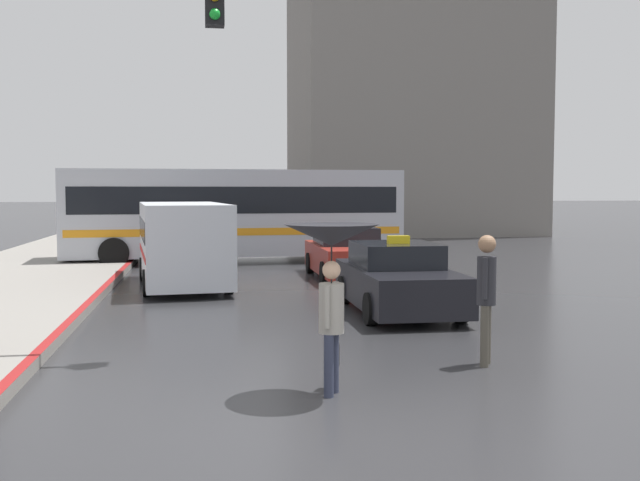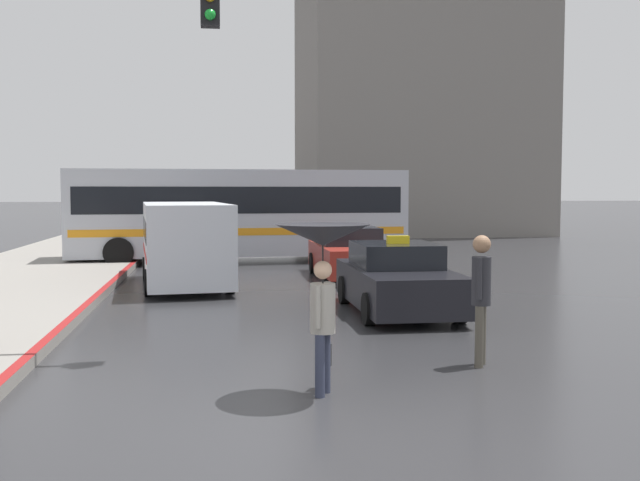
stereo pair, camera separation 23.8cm
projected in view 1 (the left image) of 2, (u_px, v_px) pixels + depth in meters
ground_plane at (392, 442)px, 7.32m from camera, size 300.00×300.00×0.00m
taxi at (398, 280)px, 15.07m from camera, size 1.91×4.25×1.55m
sedan_red at (347, 254)px, 21.04m from camera, size 1.91×4.37×1.42m
ambulance_van at (183, 240)px, 19.01m from camera, size 2.54×5.43×2.12m
city_bus at (235, 211)px, 25.52m from camera, size 11.43×3.23×3.13m
pedestrian_with_umbrella at (332, 254)px, 8.90m from camera, size 1.15×1.15×2.06m
pedestrian_man at (486, 289)px, 10.46m from camera, size 0.36×0.40×1.84m
traffic_light at (75, 74)px, 10.70m from camera, size 3.56×0.38×5.96m
building_tower_near at (409, 15)px, 42.53m from camera, size 12.76×10.62×24.74m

